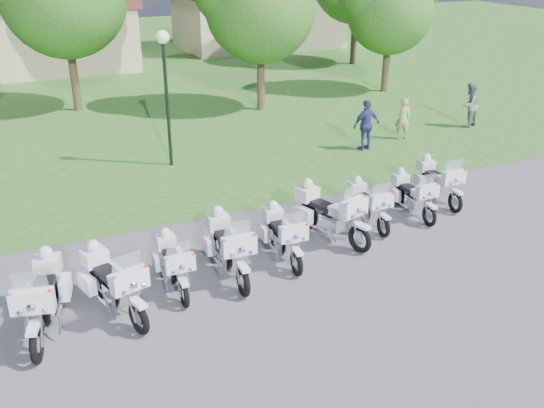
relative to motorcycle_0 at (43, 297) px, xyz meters
name	(u,v)px	position (x,y,z in m)	size (l,w,h in m)	color
ground	(322,250)	(6.74, 0.67, -0.73)	(100.00, 100.00, 0.00)	#535257
grass_lawn	(116,65)	(6.74, 27.67, -0.73)	(100.00, 48.00, 0.01)	#21581B
motorcycle_0	(43,297)	(0.00, 0.00, 0.00)	(1.26, 2.57, 1.76)	black
motorcycle_1	(113,282)	(1.38, 0.04, -0.03)	(1.27, 2.46, 1.69)	black
motorcycle_2	(173,263)	(2.81, 0.49, -0.13)	(0.73, 2.15, 1.44)	black
motorcycle_3	(228,246)	(4.16, 0.55, -0.02)	(0.90, 2.55, 1.71)	black
motorcycle_4	(283,234)	(5.65, 0.74, -0.10)	(0.84, 2.26, 1.52)	black
motorcycle_5	(329,212)	(7.22, 1.22, 0.00)	(1.34, 2.53, 1.75)	black
motorcycle_6	(368,204)	(8.63, 1.54, -0.13)	(0.78, 2.14, 1.44)	black
motorcycle_7	(412,194)	(10.15, 1.59, -0.13)	(0.76, 2.15, 1.44)	black
motorcycle_8	(438,180)	(11.44, 2.07, -0.10)	(0.86, 2.27, 1.53)	black
lamp_post	(165,67)	(4.94, 8.39, 2.71)	(0.44, 0.44, 4.61)	black
tree_3	(390,2)	(18.04, 14.79, 3.70)	(5.03, 4.29, 6.71)	#38281C
building_west	(7,35)	(0.74, 28.67, 1.33)	(14.56, 8.32, 4.10)	tan
building_east	(258,17)	(17.74, 30.67, 1.33)	(11.44, 7.28, 4.10)	tan
bystander_a	(403,119)	(14.08, 7.61, 0.08)	(0.60, 0.39, 1.64)	tan
bystander_b	(469,105)	(17.59, 7.86, 0.20)	(0.90, 0.70, 1.86)	slate
bystander_c	(366,125)	(12.05, 7.05, 0.22)	(1.12, 0.47, 1.91)	navy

